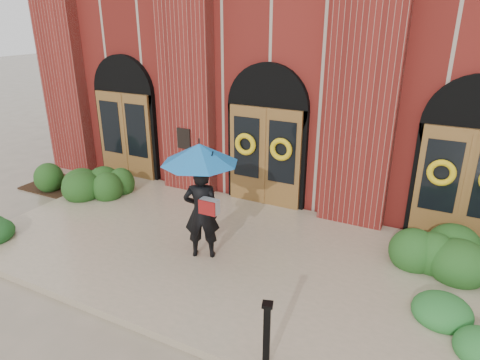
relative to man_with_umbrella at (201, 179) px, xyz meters
The scene contains 6 objects.
ground 1.82m from the man_with_umbrella, 81.13° to the left, with size 90.00×90.00×0.00m, color gray.
landing 1.77m from the man_with_umbrella, 84.74° to the left, with size 10.00×5.30×0.15m, color tan.
church_building 9.16m from the man_with_umbrella, 89.78° to the left, with size 16.20×12.53×7.00m.
man_with_umbrella is the anchor object (origin of this frame).
metal_post 3.35m from the man_with_umbrella, 42.29° to the right, with size 0.18×0.18×1.07m.
hedge_wall_left 5.58m from the man_with_umbrella, 163.21° to the left, with size 3.08×1.23×0.79m, color #1D4416.
Camera 1 is at (4.10, -6.61, 4.75)m, focal length 32.00 mm.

